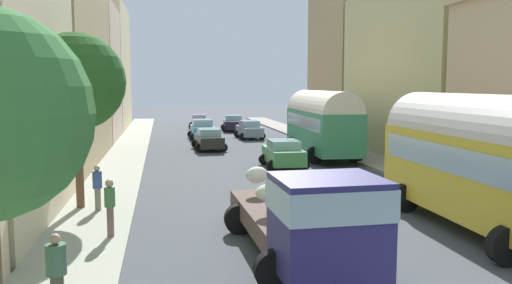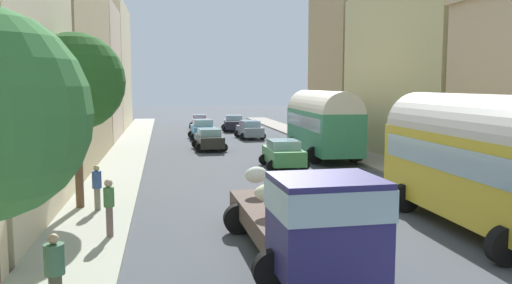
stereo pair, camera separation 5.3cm
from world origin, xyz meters
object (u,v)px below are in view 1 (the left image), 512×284
object	(u,v)px
parked_bus_1	(322,121)
cargo_truck_0	(307,216)
pedestrian_1	(97,186)
pedestrian_2	(57,272)
car_1	(202,129)
car_4	(249,129)
car_0	(209,139)
car_3	(283,154)
car_5	(233,123)
pedestrian_0	(110,205)
car_2	(199,122)
parked_bus_0	(486,157)

from	to	relation	value
parked_bus_1	cargo_truck_0	world-z (taller)	parked_bus_1
pedestrian_1	pedestrian_2	world-z (taller)	pedestrian_1
car_1	car_4	world-z (taller)	car_1
car_0	car_3	xyz separation A→B (m)	(3.31, -8.35, 0.02)
cargo_truck_0	car_4	distance (m)	30.83
parked_bus_1	cargo_truck_0	size ratio (longest dim) A/B	1.23
car_5	pedestrian_0	size ratio (longest dim) A/B	2.21
car_1	car_3	world-z (taller)	car_1
pedestrian_2	parked_bus_1	bearing A→B (deg)	60.53
cargo_truck_0	car_4	xyz separation A→B (m)	(3.71, 30.61, -0.54)
car_2	car_3	size ratio (longest dim) A/B	1.10
car_3	car_5	distance (m)	22.61
cargo_truck_0	car_2	distance (m)	41.09
car_1	car_2	distance (m)	10.33
car_4	pedestrian_1	bearing A→B (deg)	-111.31
parked_bus_0	car_0	world-z (taller)	parked_bus_0
car_4	car_3	bearing A→B (deg)	-92.63
car_2	parked_bus_0	bearing A→B (deg)	-81.37
cargo_truck_0	pedestrian_0	xyz separation A→B (m)	(-4.99, 3.08, -0.24)
parked_bus_0	car_0	distance (m)	22.54
car_2	pedestrian_2	xyz separation A→B (m)	(-5.72, -43.07, 0.23)
parked_bus_0	pedestrian_0	distance (m)	11.27
car_3	pedestrian_1	xyz separation A→B (m)	(-8.72, -8.78, 0.22)
car_0	pedestrian_2	world-z (taller)	pedestrian_2
car_2	car_5	distance (m)	4.51
car_3	pedestrian_2	size ratio (longest dim) A/B	2.17
parked_bus_0	pedestrian_0	size ratio (longest dim) A/B	4.94
pedestrian_2	pedestrian_0	bearing A→B (deg)	84.39
pedestrian_0	pedestrian_1	size ratio (longest dim) A/B	1.05
pedestrian_0	car_4	bearing A→B (deg)	72.48
parked_bus_1	car_4	size ratio (longest dim) A/B	2.34
car_1	car_3	size ratio (longest dim) A/B	1.06
car_0	parked_bus_1	bearing A→B (deg)	-34.71
car_0	pedestrian_0	xyz separation A→B (m)	(-4.67, -20.47, 0.31)
parked_bus_0	pedestrian_2	bearing A→B (deg)	-161.00
pedestrian_0	pedestrian_2	distance (m)	5.10
parked_bus_0	pedestrian_1	size ratio (longest dim) A/B	5.20
car_0	pedestrian_0	world-z (taller)	pedestrian_0
parked_bus_1	pedestrian_1	bearing A→B (deg)	-133.96
car_3	pedestrian_2	bearing A→B (deg)	-116.26
car_0	cargo_truck_0	bearing A→B (deg)	-89.23
car_2	pedestrian_1	xyz separation A→B (m)	(-5.96, -34.66, 0.25)
car_4	car_1	bearing A→B (deg)	177.70
pedestrian_2	car_4	bearing A→B (deg)	74.26
car_0	pedestrian_1	world-z (taller)	pedestrian_1
pedestrian_1	pedestrian_2	distance (m)	8.41
cargo_truck_0	pedestrian_1	size ratio (longest dim) A/B	4.35
pedestrian_1	pedestrian_0	bearing A→B (deg)	-77.50
car_2	parked_bus_1	bearing A→B (deg)	-74.57
car_0	pedestrian_2	distance (m)	26.06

